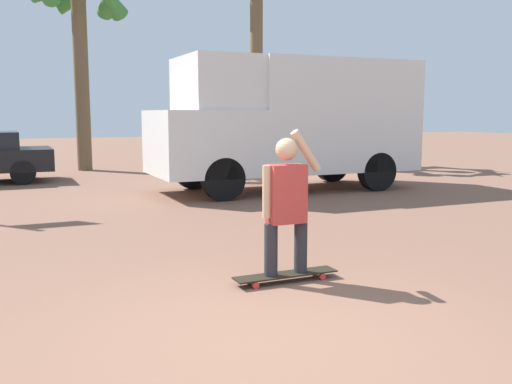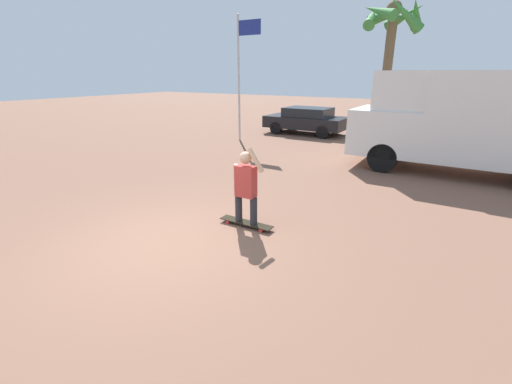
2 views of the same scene
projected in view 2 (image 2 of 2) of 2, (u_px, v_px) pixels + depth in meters
name	position (u px, v px, depth m)	size (l,w,h in m)	color
ground_plane	(162.00, 245.00, 6.11)	(80.00, 80.00, 0.00)	brown
skateboard	(246.00, 223.00, 6.82)	(1.14, 0.23, 0.09)	black
person_skateboarder	(246.00, 184.00, 6.55)	(0.67, 0.23, 1.52)	#28282D
camper_van	(467.00, 119.00, 9.93)	(6.09, 2.26, 2.97)	black
parked_car_black	(306.00, 120.00, 17.11)	(3.97, 1.88, 1.30)	black
palm_tree_center_background	(392.00, 29.00, 16.15)	(3.01, 3.12, 6.20)	brown
flagpole	(241.00, 68.00, 14.62)	(1.15, 0.12, 5.22)	#B7B7BC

